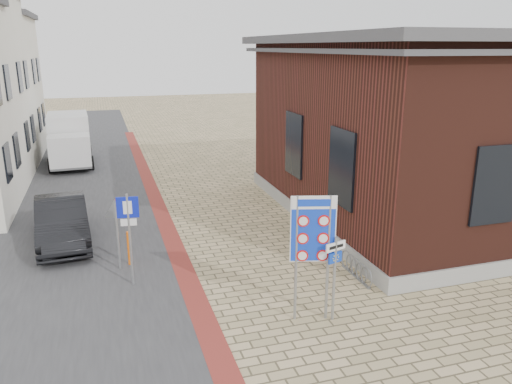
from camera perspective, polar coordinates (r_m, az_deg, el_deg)
ground at (r=12.08m, az=4.90°, el=-15.68°), size 120.00×120.00×0.00m
road_strip at (r=25.31m, az=-20.15°, el=0.69°), size 7.00×60.00×0.02m
curb_strip at (r=20.56m, az=-10.91°, el=-2.05°), size 0.60×40.00×0.02m
brick_building at (r=21.15m, az=20.95°, el=7.35°), size 13.00×13.00×6.80m
bike_rack at (r=14.74m, az=11.36°, el=-8.59°), size 0.08×1.80×0.60m
sedan at (r=17.96m, az=-21.30°, el=-3.11°), size 1.97×4.71×1.52m
box_truck at (r=29.66m, az=-20.55°, el=5.64°), size 2.43×5.36×2.76m
border_sign at (r=11.67m, az=6.53°, el=-4.51°), size 1.04×0.33×3.13m
essen_sign at (r=12.03m, az=8.99°, el=-8.43°), size 0.56×0.20×2.14m
parking_sign at (r=13.85m, az=-14.33°, el=-3.52°), size 0.58×0.12×2.64m
yield_sign at (r=15.01m, az=-15.70°, el=-2.86°), size 0.76×0.19×2.14m
bollard at (r=15.60m, az=-14.32°, el=-6.27°), size 0.11×0.11×1.07m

